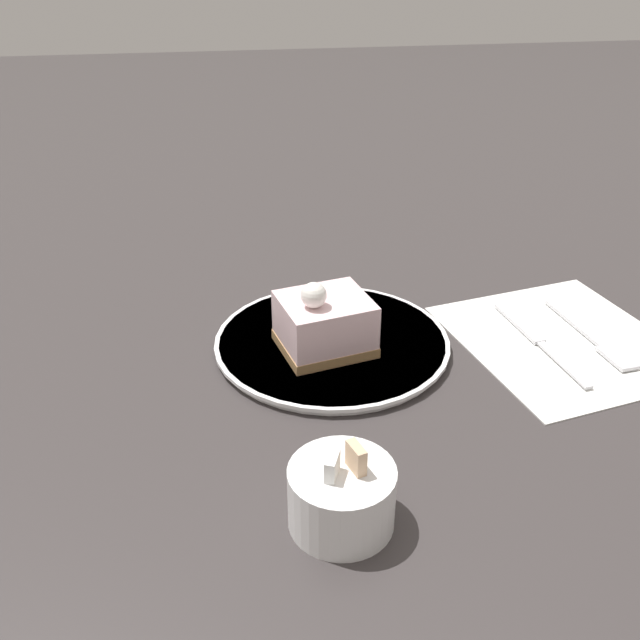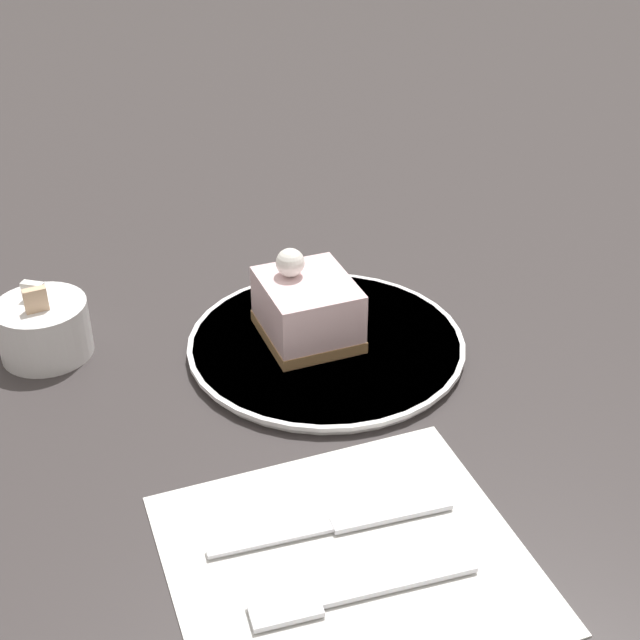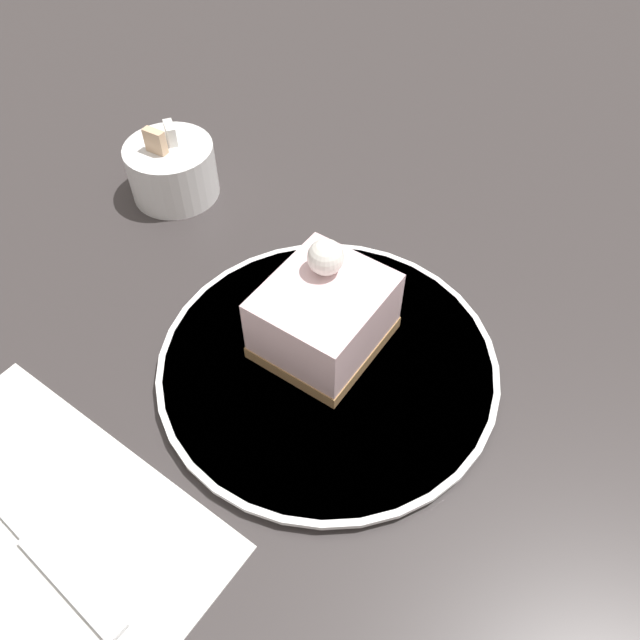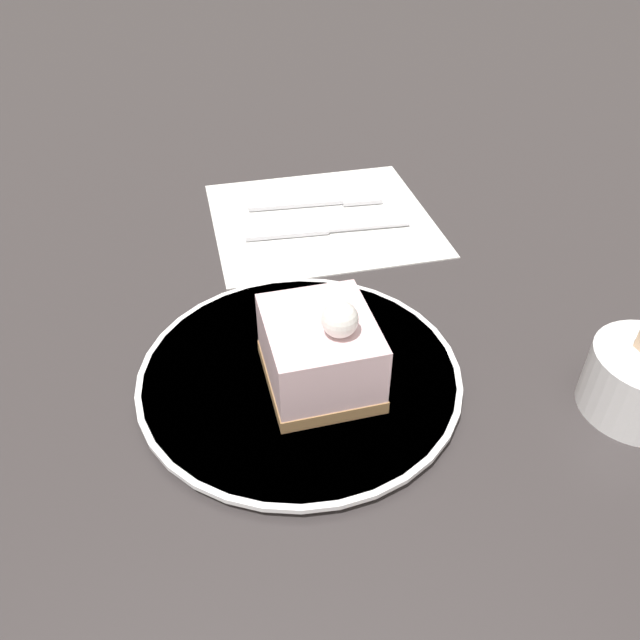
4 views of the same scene
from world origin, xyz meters
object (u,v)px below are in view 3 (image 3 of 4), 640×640
object	(u,v)px
knife	(43,552)
sugar_bowl	(172,170)
cake_slice	(324,315)
plate	(326,365)

from	to	relation	value
knife	sugar_bowl	bearing A→B (deg)	34.91
cake_slice	sugar_bowl	xyz separation A→B (m)	(0.02, 0.24, -0.01)
plate	cake_slice	xyz separation A→B (m)	(0.01, 0.02, 0.03)
plate	sugar_bowl	xyz separation A→B (m)	(0.04, 0.25, 0.02)
cake_slice	knife	bearing A→B (deg)	167.49
plate	sugar_bowl	world-z (taller)	sugar_bowl
plate	cake_slice	distance (m)	0.04
plate	cake_slice	size ratio (longest dim) A/B	2.37
cake_slice	sugar_bowl	distance (m)	0.24
sugar_bowl	plate	bearing A→B (deg)	-98.43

